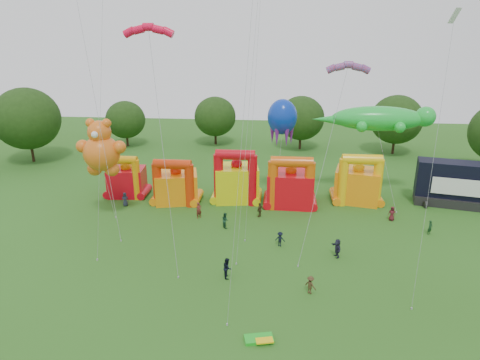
# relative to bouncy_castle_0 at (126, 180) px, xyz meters

# --- Properties ---
(ground) EXTENTS (160.00, 160.00, 0.00)m
(ground) POSITION_rel_bouncy_castle_0_xyz_m (15.63, -28.30, -2.19)
(ground) COLOR #295518
(ground) RESTS_ON ground
(tree_ring) EXTENTS (120.39, 122.46, 12.07)m
(tree_ring) POSITION_rel_bouncy_castle_0_xyz_m (14.49, -27.70, 4.07)
(tree_ring) COLOR #352314
(tree_ring) RESTS_ON ground
(bouncy_castle_0) EXTENTS (4.78, 3.97, 5.71)m
(bouncy_castle_0) POSITION_rel_bouncy_castle_0_xyz_m (0.00, 0.00, 0.00)
(bouncy_castle_0) COLOR red
(bouncy_castle_0) RESTS_ON ground
(bouncy_castle_1) EXTENTS (5.89, 5.12, 5.91)m
(bouncy_castle_1) POSITION_rel_bouncy_castle_0_xyz_m (6.91, -1.53, 0.05)
(bouncy_castle_1) COLOR orange
(bouncy_castle_1) RESTS_ON ground
(bouncy_castle_2) EXTENTS (5.88, 4.98, 6.99)m
(bouncy_castle_2) POSITION_rel_bouncy_castle_0_xyz_m (14.38, -0.34, 0.46)
(bouncy_castle_2) COLOR yellow
(bouncy_castle_2) RESTS_ON ground
(bouncy_castle_3) EXTENTS (5.68, 4.61, 6.61)m
(bouncy_castle_3) POSITION_rel_bouncy_castle_0_xyz_m (21.12, -1.31, 0.31)
(bouncy_castle_3) COLOR red
(bouncy_castle_3) RESTS_ON ground
(bouncy_castle_4) EXTENTS (6.07, 5.27, 6.54)m
(bouncy_castle_4) POSITION_rel_bouncy_castle_0_xyz_m (29.49, 0.64, 0.29)
(bouncy_castle_4) COLOR orange
(bouncy_castle_4) RESTS_ON ground
(stage_trailer) EXTENTS (9.19, 5.07, 5.50)m
(stage_trailer) POSITION_rel_bouncy_castle_0_xyz_m (41.04, 0.82, 0.46)
(stage_trailer) COLOR black
(stage_trailer) RESTS_ON ground
(teddy_bear_kite) EXTENTS (5.57, 3.96, 11.70)m
(teddy_bear_kite) POSITION_rel_bouncy_castle_0_xyz_m (0.25, -7.12, 5.85)
(teddy_bear_kite) COLOR orange
(teddy_bear_kite) RESTS_ON ground
(gecko_kite) EXTENTS (15.00, 8.49, 11.79)m
(gecko_kite) POSITION_rel_bouncy_castle_0_xyz_m (32.16, 2.16, 5.56)
(gecko_kite) COLOR green
(gecko_kite) RESTS_ON ground
(octopus_kite) EXTENTS (3.68, 6.80, 12.61)m
(octopus_kite) POSITION_rel_bouncy_castle_0_xyz_m (19.78, 1.62, 5.90)
(octopus_kite) COLOR #0B2EA9
(octopus_kite) RESTS_ON ground
(parafoil_kites) EXTENTS (32.04, 14.96, 27.39)m
(parafoil_kites) POSITION_rel_bouncy_castle_0_xyz_m (8.90, -10.75, 9.26)
(parafoil_kites) COLOR #F20B35
(parafoil_kites) RESTS_ON ground
(diamond_kites) EXTENTS (29.93, 19.97, 44.03)m
(diamond_kites) POSITION_rel_bouncy_castle_0_xyz_m (16.20, -14.39, 14.69)
(diamond_kites) COLOR red
(diamond_kites) RESTS_ON ground
(folded_kite_bundle) EXTENTS (2.17, 1.44, 0.31)m
(folded_kite_bundle) POSITION_rel_bouncy_castle_0_xyz_m (18.59, -26.20, -2.05)
(folded_kite_bundle) COLOR green
(folded_kite_bundle) RESTS_ON ground
(spectator_0) EXTENTS (0.93, 0.70, 1.73)m
(spectator_0) POSITION_rel_bouncy_castle_0_xyz_m (0.91, -3.38, -1.33)
(spectator_0) COLOR #272D42
(spectator_0) RESTS_ON ground
(spectator_1) EXTENTS (0.82, 0.79, 1.90)m
(spectator_1) POSITION_rel_bouncy_castle_0_xyz_m (10.62, -6.11, -1.24)
(spectator_1) COLOR maroon
(spectator_1) RESTS_ON ground
(spectator_2) EXTENTS (1.00, 1.06, 1.74)m
(spectator_2) POSITION_rel_bouncy_castle_0_xyz_m (13.95, -8.37, -1.32)
(spectator_2) COLOR #1A432B
(spectator_2) RESTS_ON ground
(spectator_3) EXTENTS (1.09, 0.76, 1.55)m
(spectator_3) POSITION_rel_bouncy_castle_0_xyz_m (19.94, -12.12, -1.42)
(spectator_3) COLOR black
(spectator_3) RESTS_ON ground
(spectator_4) EXTENTS (0.90, 1.09, 1.74)m
(spectator_4) POSITION_rel_bouncy_castle_0_xyz_m (17.58, -5.16, -1.32)
(spectator_4) COLOR #3F3119
(spectator_4) RESTS_ON ground
(spectator_5) EXTENTS (1.03, 1.80, 1.85)m
(spectator_5) POSITION_rel_bouncy_castle_0_xyz_m (25.35, -13.80, -1.27)
(spectator_5) COLOR #232238
(spectator_5) RESTS_ON ground
(spectator_6) EXTENTS (0.98, 0.86, 1.69)m
(spectator_6) POSITION_rel_bouncy_castle_0_xyz_m (32.56, -4.79, -1.35)
(spectator_6) COLOR #51171D
(spectator_6) RESTS_ON ground
(spectator_7) EXTENTS (0.69, 0.66, 1.58)m
(spectator_7) POSITION_rel_bouncy_castle_0_xyz_m (35.73, -8.01, -1.40)
(spectator_7) COLOR #16371B
(spectator_7) RESTS_ON ground
(spectator_8) EXTENTS (0.85, 1.01, 1.87)m
(spectator_8) POSITION_rel_bouncy_castle_0_xyz_m (15.38, -18.33, -1.26)
(spectator_8) COLOR black
(spectator_8) RESTS_ON ground
(spectator_9) EXTENTS (1.17, 1.11, 1.60)m
(spectator_9) POSITION_rel_bouncy_castle_0_xyz_m (22.44, -20.12, -1.39)
(spectator_9) COLOR #412E1A
(spectator_9) RESTS_ON ground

